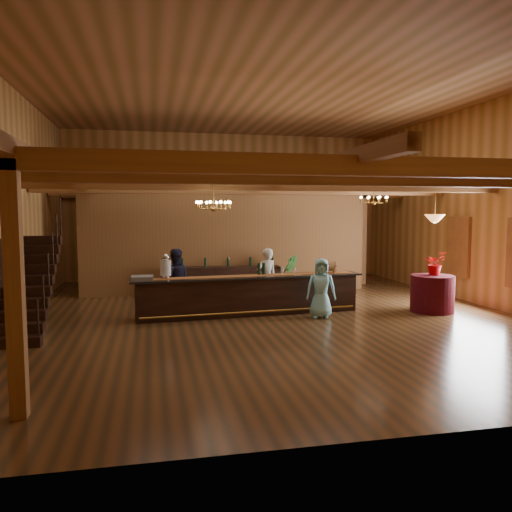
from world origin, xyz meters
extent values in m
plane|color=brown|center=(0.00, 0.00, 0.00)|extent=(14.00, 14.00, 0.00)
plane|color=#9F613A|center=(0.00, 0.00, 5.50)|extent=(14.00, 14.00, 0.00)
cube|color=#BC8248|center=(0.00, 7.00, 2.75)|extent=(12.00, 0.10, 5.50)
cube|color=#BC8248|center=(0.00, -7.00, 2.75)|extent=(12.00, 0.10, 5.50)
cube|color=#BC8248|center=(-6.00, 0.00, 2.75)|extent=(0.10, 14.00, 5.50)
cube|color=#BC8248|center=(6.00, 0.00, 2.75)|extent=(0.10, 14.00, 5.50)
cube|color=#97612C|center=(0.00, -5.50, 3.20)|extent=(11.90, 0.20, 0.28)
cube|color=#97612C|center=(0.00, -3.00, 3.20)|extent=(11.90, 0.20, 0.28)
cube|color=#97612C|center=(0.00, -0.50, 3.20)|extent=(11.90, 0.20, 0.28)
cube|color=#97612C|center=(0.00, 2.00, 3.20)|extent=(11.90, 0.20, 0.28)
cube|color=#97612C|center=(0.00, 4.50, 3.20)|extent=(11.90, 0.20, 0.28)
cube|color=#97612C|center=(0.00, 6.80, 3.20)|extent=(11.90, 0.20, 0.28)
cube|color=#97612C|center=(-4.50, 0.00, 3.34)|extent=(0.18, 13.90, 0.22)
cube|color=#97612C|center=(0.00, 0.00, 3.34)|extent=(0.18, 13.90, 0.22)
cube|color=#97612C|center=(4.50, 0.00, 3.34)|extent=(0.18, 13.90, 0.22)
cube|color=#97612C|center=(-4.50, 4.50, 1.60)|extent=(0.20, 0.20, 3.20)
cube|color=#97612C|center=(4.50, 4.50, 1.60)|extent=(0.20, 0.20, 3.20)
cube|color=#97612C|center=(-4.50, -5.50, 1.60)|extent=(0.20, 0.20, 3.20)
cube|color=brown|center=(-0.50, 3.50, 1.55)|extent=(9.00, 0.18, 3.10)
cube|color=white|center=(5.95, 1.00, 1.55)|extent=(0.12, 1.05, 1.75)
cube|color=black|center=(-5.45, -2.00, 0.10)|extent=(1.00, 0.28, 0.20)
cube|color=black|center=(-5.45, -1.72, 0.30)|extent=(1.00, 0.28, 0.20)
cube|color=black|center=(-5.45, -1.44, 0.50)|extent=(1.00, 0.28, 0.20)
cube|color=black|center=(-5.45, -1.16, 0.70)|extent=(1.00, 0.28, 0.20)
cube|color=black|center=(-5.45, -0.88, 0.90)|extent=(1.00, 0.28, 0.20)
cube|color=black|center=(-5.45, -0.60, 1.10)|extent=(1.00, 0.28, 0.20)
cube|color=black|center=(-5.45, -0.32, 1.30)|extent=(1.00, 0.28, 0.20)
cube|color=black|center=(-5.45, -0.04, 1.50)|extent=(1.00, 0.28, 0.20)
cube|color=black|center=(-5.45, 0.24, 1.70)|extent=(1.00, 0.28, 0.20)
cube|color=black|center=(-5.45, 0.52, 1.90)|extent=(1.00, 0.28, 0.20)
cube|color=black|center=(1.00, 5.50, 0.55)|extent=(1.20, 0.60, 1.10)
cube|color=brown|center=(-2.00, 5.50, 0.50)|extent=(1.00, 0.60, 1.00)
cube|color=black|center=(-0.48, 0.05, 0.46)|extent=(5.60, 1.03, 0.93)
cube|color=black|center=(-0.48, 0.05, 0.95)|extent=(5.88, 1.17, 0.05)
cube|color=#943A21|center=(-0.48, 0.05, 0.98)|extent=(5.48, 0.79, 0.01)
cylinder|color=#C18D36|center=(-0.48, -0.32, 0.14)|extent=(5.37, 0.46, 0.05)
cylinder|color=silver|center=(-2.54, -0.06, 1.01)|extent=(0.18, 0.18, 0.08)
cylinder|color=silver|center=(-2.54, -0.06, 1.23)|extent=(0.26, 0.26, 0.36)
sphere|color=silver|center=(-2.54, -0.06, 1.48)|extent=(0.18, 0.18, 0.18)
cube|color=gray|center=(-3.08, -0.19, 1.02)|extent=(0.50, 0.50, 0.10)
cube|color=brown|center=(1.52, 0.17, 1.12)|extent=(0.06, 0.06, 0.30)
cube|color=brown|center=(1.80, 0.17, 1.12)|extent=(0.06, 0.06, 0.30)
cylinder|color=brown|center=(1.66, 0.17, 1.15)|extent=(0.24, 0.24, 0.24)
cylinder|color=black|center=(-0.21, 0.19, 1.12)|extent=(0.07, 0.07, 0.30)
cylinder|color=black|center=(-0.08, 0.20, 1.12)|extent=(0.07, 0.07, 0.30)
cube|color=black|center=(-0.57, 2.97, 0.45)|extent=(3.20, 0.66, 0.90)
cylinder|color=#3C0A0E|center=(4.19, -0.56, 0.47)|extent=(1.09, 1.09, 0.94)
cylinder|color=#C18D36|center=(-1.45, -0.63, 2.92)|extent=(0.02, 0.02, 0.57)
sphere|color=#C18D36|center=(-1.45, -0.63, 2.63)|extent=(0.12, 0.12, 0.12)
torus|color=#C18D36|center=(-1.45, -0.63, 2.73)|extent=(0.80, 0.80, 0.04)
cylinder|color=#C18D36|center=(3.31, 1.13, 3.01)|extent=(0.02, 0.02, 0.38)
sphere|color=#C18D36|center=(3.31, 1.13, 2.82)|extent=(0.12, 0.12, 0.12)
torus|color=#C18D36|center=(3.31, 1.13, 2.92)|extent=(0.80, 0.80, 0.04)
cylinder|color=#C18D36|center=(4.19, -0.56, 2.80)|extent=(0.02, 0.02, 0.80)
cone|color=orange|center=(4.19, -0.56, 2.40)|extent=(0.52, 0.52, 0.20)
imported|color=silver|center=(0.12, 0.74, 0.80)|extent=(0.68, 0.55, 1.61)
imported|color=#201F34|center=(-2.28, 0.81, 0.81)|extent=(0.82, 0.66, 1.63)
imported|color=#8EE1EC|center=(1.14, -0.69, 0.73)|extent=(0.81, 0.63, 1.45)
imported|color=#224C1A|center=(1.22, 2.66, 0.63)|extent=(0.78, 0.67, 1.25)
imported|color=#BF050A|center=(4.28, -0.48, 1.24)|extent=(0.67, 0.62, 0.60)
imported|color=#C18D36|center=(4.31, -0.45, 1.08)|extent=(0.16, 0.16, 0.28)
camera|label=1|loc=(-2.84, -12.03, 2.57)|focal=35.00mm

